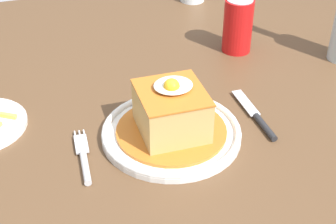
{
  "coord_description": "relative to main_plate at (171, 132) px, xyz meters",
  "views": [
    {
      "loc": [
        -0.21,
        -0.85,
        1.3
      ],
      "look_at": [
        0.01,
        -0.16,
        0.79
      ],
      "focal_mm": 53.98,
      "sensor_mm": 36.0,
      "label": 1
    }
  ],
  "objects": [
    {
      "name": "dining_table",
      "position": [
        -0.01,
        0.18,
        -0.1
      ],
      "size": [
        1.45,
        1.09,
        0.75
      ],
      "color": "brown",
      "rests_on": "ground_plane"
    },
    {
      "name": "sandwich_meal",
      "position": [
        0.0,
        0.0,
        0.04
      ],
      "size": [
        0.2,
        0.2,
        0.11
      ],
      "color": "#C66B23",
      "rests_on": "main_plate"
    },
    {
      "name": "main_plate",
      "position": [
        0.0,
        0.0,
        0.0
      ],
      "size": [
        0.25,
        0.25,
        0.02
      ],
      "color": "white",
      "rests_on": "dining_table"
    },
    {
      "name": "soda_can",
      "position": [
        0.24,
        0.27,
        0.05
      ],
      "size": [
        0.07,
        0.07,
        0.12
      ],
      "color": "red",
      "rests_on": "dining_table"
    },
    {
      "name": "knife",
      "position": [
        0.17,
        -0.01,
        -0.0
      ],
      "size": [
        0.02,
        0.17,
        0.01
      ],
      "color": "#262628",
      "rests_on": "dining_table"
    },
    {
      "name": "fork",
      "position": [
        -0.16,
        -0.02,
        -0.0
      ],
      "size": [
        0.02,
        0.14,
        0.01
      ],
      "color": "silver",
      "rests_on": "dining_table"
    }
  ]
}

